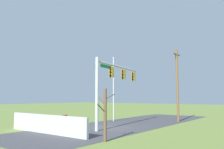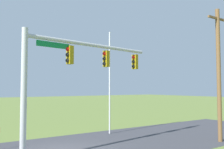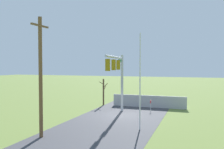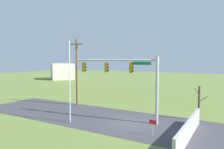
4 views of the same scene
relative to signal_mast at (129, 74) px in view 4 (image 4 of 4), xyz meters
name	(u,v)px [view 4 (image 4 of 4)]	position (x,y,z in m)	size (l,w,h in m)	color
ground_plane	(130,122)	(0.32, -0.38, -4.42)	(160.00, 160.00, 0.00)	olive
road_surface	(95,116)	(-3.68, -0.38, -4.42)	(28.00, 8.00, 0.01)	#3D3D42
sidewalk_corner	(167,126)	(3.57, 0.36, -4.42)	(6.00, 6.00, 0.01)	#B7B5AD
retaining_fence	(189,130)	(5.79, -1.97, -3.71)	(0.20, 8.68, 1.42)	#A8A8AD
signal_mast	(129,74)	(0.00, 0.00, 0.00)	(8.16, 1.36, 6.09)	#B2B5BA
flagpole	(70,82)	(-4.48, -3.20, -0.68)	(0.10, 0.10, 7.49)	silver
utility_pole	(77,71)	(-8.68, 2.86, -0.09)	(1.90, 0.26, 8.34)	brown
bare_tree	(199,102)	(5.64, 3.70, -2.72)	(1.27, 1.02, 3.28)	brown
open_sign	(153,124)	(3.29, -2.65, -3.51)	(0.56, 0.04, 1.22)	silver
distant_building	(62,71)	(-36.21, 29.10, -2.07)	(6.82, 6.19, 4.70)	beige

